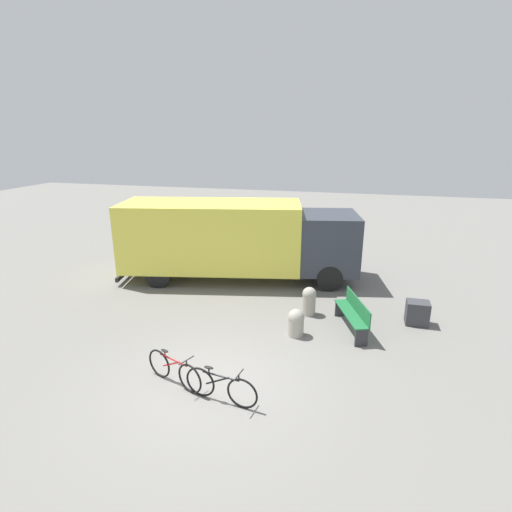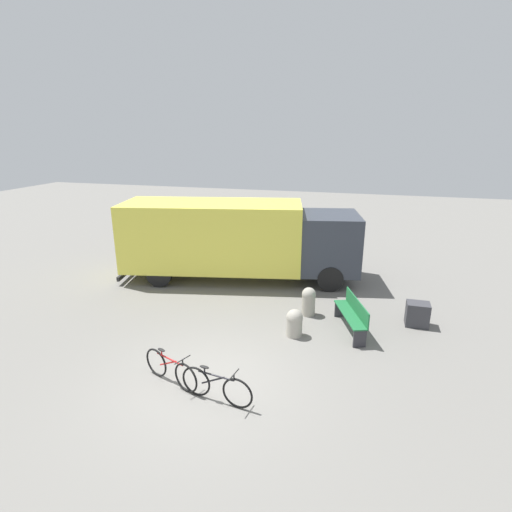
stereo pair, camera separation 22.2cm
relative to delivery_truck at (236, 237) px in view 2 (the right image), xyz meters
The scene contains 8 objects.
ground_plane 6.89m from the delivery_truck, 77.90° to the right, with size 60.00×60.00×0.00m, color slate.
delivery_truck is the anchor object (origin of this frame).
park_bench 5.60m from the delivery_truck, 35.83° to the right, with size 1.03×1.95×0.95m.
bicycle_near 6.97m from the delivery_truck, 84.48° to the right, with size 1.56×0.70×0.78m.
bicycle_middle 7.49m from the delivery_truck, 75.40° to the right, with size 1.66×0.44×0.78m.
bollard_near_bench 5.06m from the delivery_truck, 53.27° to the right, with size 0.46×0.46×0.78m.
bollard_far_bench 4.16m from the delivery_truck, 38.85° to the right, with size 0.43×0.43×0.89m.
utility_box 6.82m from the delivery_truck, 20.78° to the right, with size 0.64×0.49×0.70m.
Camera 2 is at (3.13, -7.20, 5.42)m, focal length 28.00 mm.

